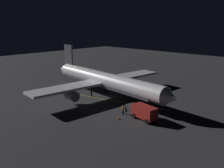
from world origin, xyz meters
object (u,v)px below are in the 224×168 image
traffic_cone_near_left (133,93)px  traffic_cone_far (145,99)px  baggage_truck (142,112)px  airliner (104,81)px  catering_truck (142,90)px  ground_crew_worker (123,110)px  traffic_cone_under_wing (119,118)px  traffic_cone_near_right (133,93)px

traffic_cone_near_left → traffic_cone_far: same height
baggage_truck → traffic_cone_near_left: baggage_truck is taller
airliner → catering_truck: (-7.67, 5.40, -2.69)m
catering_truck → traffic_cone_far: (3.02, 3.11, -0.91)m
ground_crew_worker → traffic_cone_under_wing: 2.91m
baggage_truck → traffic_cone_near_right: size_ratio=12.28×
airliner → baggage_truck: bearing=71.6°
ground_crew_worker → traffic_cone_near_right: size_ratio=3.16×
airliner → ground_crew_worker: airliner is taller
catering_truck → traffic_cone_near_left: (1.20, -1.86, -0.91)m
catering_truck → traffic_cone_near_right: 2.46m
catering_truck → ground_crew_worker: (13.16, 5.25, -0.28)m
catering_truck → ground_crew_worker: bearing=21.7°
catering_truck → ground_crew_worker: size_ratio=3.85×
traffic_cone_near_left → traffic_cone_under_wing: 16.74m
baggage_truck → traffic_cone_near_left: (-11.36, -11.14, -1.07)m
airliner → traffic_cone_near_right: size_ratio=72.31×
traffic_cone_near_left → traffic_cone_far: size_ratio=1.00×
traffic_cone_far → airliner: bearing=-61.3°
baggage_truck → catering_truck: (-12.56, -9.27, -0.16)m
ground_crew_worker → traffic_cone_near_left: ground_crew_worker is taller
traffic_cone_near_right → baggage_truck: bearing=44.8°
baggage_truck → traffic_cone_under_wing: (3.14, -2.76, -1.07)m
airliner → traffic_cone_near_left: (-6.47, 3.54, -3.60)m
baggage_truck → traffic_cone_far: (-9.54, -6.16, -1.07)m
catering_truck → traffic_cone_near_left: catering_truck is taller
baggage_truck → traffic_cone_far: 11.41m
baggage_truck → ground_crew_worker: 4.09m
baggage_truck → ground_crew_worker: size_ratio=3.88×
traffic_cone_near_left → traffic_cone_near_right: size_ratio=1.00×
traffic_cone_near_left → traffic_cone_near_right: (0.45, 0.29, 0.00)m
baggage_truck → traffic_cone_under_wing: size_ratio=12.28×
airliner → traffic_cone_near_left: bearing=151.3°
baggage_truck → traffic_cone_near_left: size_ratio=12.28×
airliner → traffic_cone_near_left: size_ratio=72.31×
airliner → baggage_truck: size_ratio=5.89×
traffic_cone_near_left → traffic_cone_far: bearing=69.9°
traffic_cone_near_left → traffic_cone_under_wing: (14.50, 8.37, 0.00)m
airliner → traffic_cone_near_right: 7.99m
airliner → baggage_truck: 15.67m
catering_truck → ground_crew_worker: 14.17m
ground_crew_worker → traffic_cone_near_left: bearing=-149.3°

